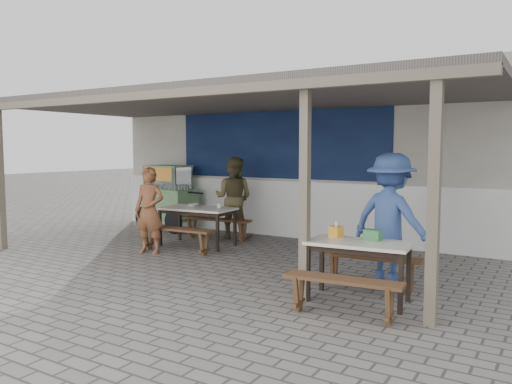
{
  "coord_description": "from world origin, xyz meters",
  "views": [
    {
      "loc": [
        5.02,
        -6.42,
        1.89
      ],
      "look_at": [
        0.54,
        0.9,
        1.14
      ],
      "focal_mm": 35.0,
      "sensor_mm": 36.0,
      "label": 1
    }
  ],
  "objects_px": {
    "table_right": "(359,248)",
    "condiment_jar": "(219,205)",
    "condiment_bowl": "(193,205)",
    "table_left": "(197,211)",
    "donation_box": "(373,235)",
    "bench_right_wall": "(371,264)",
    "patron_street_side": "(149,210)",
    "patron_wall_side": "(233,198)",
    "vendor_cart": "(169,195)",
    "tissue_box": "(336,232)",
    "bench_left_street": "(176,234)",
    "patron_right_table": "(391,219)",
    "bench_right_street": "(342,288)",
    "bench_left_wall": "(217,224)"
  },
  "relations": [
    {
      "from": "table_right",
      "to": "condiment_jar",
      "type": "bearing_deg",
      "value": 145.81
    },
    {
      "from": "table_right",
      "to": "condiment_bowl",
      "type": "xyz_separation_m",
      "value": [
        -4.1,
        1.89,
        0.11
      ]
    },
    {
      "from": "table_left",
      "to": "donation_box",
      "type": "distance_m",
      "value": 4.33
    },
    {
      "from": "bench_right_wall",
      "to": "condiment_jar",
      "type": "xyz_separation_m",
      "value": [
        -3.46,
        1.3,
        0.46
      ]
    },
    {
      "from": "patron_street_side",
      "to": "patron_wall_side",
      "type": "bearing_deg",
      "value": 64.47
    },
    {
      "from": "vendor_cart",
      "to": "donation_box",
      "type": "relative_size",
      "value": 9.57
    },
    {
      "from": "table_right",
      "to": "vendor_cart",
      "type": "xyz_separation_m",
      "value": [
        -5.7,
        2.99,
        0.15
      ]
    },
    {
      "from": "patron_wall_side",
      "to": "bench_right_wall",
      "type": "bearing_deg",
      "value": 136.91
    },
    {
      "from": "tissue_box",
      "to": "bench_left_street",
      "type": "bearing_deg",
      "value": 165.36
    },
    {
      "from": "table_right",
      "to": "condiment_bowl",
      "type": "distance_m",
      "value": 4.51
    },
    {
      "from": "bench_right_wall",
      "to": "patron_wall_side",
      "type": "bearing_deg",
      "value": 144.75
    },
    {
      "from": "table_right",
      "to": "tissue_box",
      "type": "xyz_separation_m",
      "value": [
        -0.36,
        0.16,
        0.15
      ]
    },
    {
      "from": "patron_street_side",
      "to": "patron_right_table",
      "type": "height_order",
      "value": "patron_right_table"
    },
    {
      "from": "vendor_cart",
      "to": "patron_right_table",
      "type": "bearing_deg",
      "value": -11.58
    },
    {
      "from": "table_right",
      "to": "patron_wall_side",
      "type": "relative_size",
      "value": 0.76
    },
    {
      "from": "bench_right_street",
      "to": "condiment_bowl",
      "type": "xyz_separation_m",
      "value": [
        -4.15,
        2.55,
        0.44
      ]
    },
    {
      "from": "table_left",
      "to": "bench_left_wall",
      "type": "bearing_deg",
      "value": 90.0
    },
    {
      "from": "patron_right_table",
      "to": "tissue_box",
      "type": "bearing_deg",
      "value": 75.79
    },
    {
      "from": "table_right",
      "to": "donation_box",
      "type": "height_order",
      "value": "donation_box"
    },
    {
      "from": "table_left",
      "to": "donation_box",
      "type": "relative_size",
      "value": 7.35
    },
    {
      "from": "patron_wall_side",
      "to": "condiment_jar",
      "type": "height_order",
      "value": "patron_wall_side"
    },
    {
      "from": "bench_left_wall",
      "to": "bench_left_street",
      "type": "bearing_deg",
      "value": -90.0
    },
    {
      "from": "vendor_cart",
      "to": "tissue_box",
      "type": "distance_m",
      "value": 6.04
    },
    {
      "from": "bench_right_wall",
      "to": "patron_street_side",
      "type": "xyz_separation_m",
      "value": [
        -4.15,
        0.12,
        0.45
      ]
    },
    {
      "from": "bench_right_street",
      "to": "bench_right_wall",
      "type": "distance_m",
      "value": 1.33
    },
    {
      "from": "bench_left_street",
      "to": "condiment_bowl",
      "type": "height_order",
      "value": "condiment_bowl"
    },
    {
      "from": "table_left",
      "to": "bench_left_street",
      "type": "distance_m",
      "value": 0.78
    },
    {
      "from": "tissue_box",
      "to": "condiment_bowl",
      "type": "bearing_deg",
      "value": 155.15
    },
    {
      "from": "bench_left_street",
      "to": "donation_box",
      "type": "bearing_deg",
      "value": -16.94
    },
    {
      "from": "patron_street_side",
      "to": "patron_wall_side",
      "type": "relative_size",
      "value": 0.91
    },
    {
      "from": "bench_left_wall",
      "to": "patron_wall_side",
      "type": "distance_m",
      "value": 0.65
    },
    {
      "from": "bench_right_wall",
      "to": "patron_wall_side",
      "type": "relative_size",
      "value": 0.8
    },
    {
      "from": "patron_street_side",
      "to": "condiment_jar",
      "type": "distance_m",
      "value": 1.38
    },
    {
      "from": "bench_left_street",
      "to": "patron_wall_side",
      "type": "height_order",
      "value": "patron_wall_side"
    },
    {
      "from": "table_right",
      "to": "condiment_bowl",
      "type": "relative_size",
      "value": 6.33
    },
    {
      "from": "patron_right_table",
      "to": "condiment_bowl",
      "type": "relative_size",
      "value": 8.97
    },
    {
      "from": "vendor_cart",
      "to": "condiment_jar",
      "type": "xyz_separation_m",
      "value": [
        2.18,
        -1.02,
        -0.02
      ]
    },
    {
      "from": "bench_right_wall",
      "to": "table_left",
      "type": "bearing_deg",
      "value": 158.94
    },
    {
      "from": "patron_street_side",
      "to": "condiment_jar",
      "type": "relative_size",
      "value": 17.12
    },
    {
      "from": "bench_left_wall",
      "to": "patron_wall_side",
      "type": "relative_size",
      "value": 0.9
    },
    {
      "from": "bench_right_wall",
      "to": "vendor_cart",
      "type": "xyz_separation_m",
      "value": [
        -5.64,
        2.33,
        0.48
      ]
    },
    {
      "from": "donation_box",
      "to": "patron_right_table",
      "type": "bearing_deg",
      "value": 90.33
    },
    {
      "from": "bench_left_wall",
      "to": "patron_street_side",
      "type": "bearing_deg",
      "value": -102.8
    },
    {
      "from": "vendor_cart",
      "to": "donation_box",
      "type": "height_order",
      "value": "vendor_cart"
    },
    {
      "from": "patron_street_side",
      "to": "condiment_bowl",
      "type": "distance_m",
      "value": 1.11
    },
    {
      "from": "bench_left_wall",
      "to": "patron_street_side",
      "type": "xyz_separation_m",
      "value": [
        -0.26,
        -1.7,
        0.44
      ]
    },
    {
      "from": "donation_box",
      "to": "condiment_jar",
      "type": "height_order",
      "value": "donation_box"
    },
    {
      "from": "table_left",
      "to": "tissue_box",
      "type": "height_order",
      "value": "tissue_box"
    },
    {
      "from": "bench_left_street",
      "to": "table_right",
      "type": "distance_m",
      "value": 4.01
    },
    {
      "from": "bench_right_wall",
      "to": "tissue_box",
      "type": "distance_m",
      "value": 0.77
    }
  ]
}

